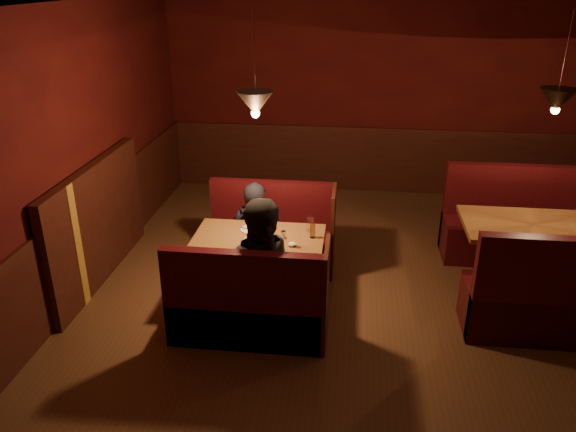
# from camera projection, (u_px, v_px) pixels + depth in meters

# --- Properties ---
(room) EXTENTS (6.02, 7.02, 2.92)m
(room) POSITION_uv_depth(u_px,v_px,m) (343.00, 214.00, 5.29)
(room) COLOR brown
(room) RESTS_ON ground
(main_table) EXTENTS (1.31, 0.80, 0.92)m
(main_table) POSITION_uv_depth(u_px,v_px,m) (260.00, 252.00, 5.69)
(main_table) COLOR brown
(main_table) RESTS_ON ground
(main_bench_far) EXTENTS (1.44, 0.51, 0.98)m
(main_bench_far) POSITION_uv_depth(u_px,v_px,m) (272.00, 240.00, 6.45)
(main_bench_far) COLOR #320505
(main_bench_far) RESTS_ON ground
(main_bench_near) EXTENTS (1.44, 0.51, 0.98)m
(main_bench_near) POSITION_uv_depth(u_px,v_px,m) (249.00, 311.00, 5.10)
(main_bench_near) COLOR #320505
(main_bench_near) RESTS_ON ground
(second_table) EXTENTS (1.39, 0.89, 0.78)m
(second_table) POSITION_uv_depth(u_px,v_px,m) (530.00, 242.00, 5.79)
(second_table) COLOR brown
(second_table) RESTS_ON ground
(second_bench_far) EXTENTS (1.54, 0.58, 1.10)m
(second_bench_far) POSITION_uv_depth(u_px,v_px,m) (510.00, 229.00, 6.64)
(second_bench_far) COLOR #320505
(second_bench_far) RESTS_ON ground
(second_bench_near) EXTENTS (1.54, 0.58, 1.10)m
(second_bench_near) POSITION_uv_depth(u_px,v_px,m) (554.00, 305.00, 5.13)
(second_bench_near) COLOR #320505
(second_bench_near) RESTS_ON ground
(diner_a) EXTENTS (0.57, 0.42, 1.43)m
(diner_a) POSITION_uv_depth(u_px,v_px,m) (255.00, 213.00, 6.15)
(diner_a) COLOR black
(diner_a) RESTS_ON ground
(diner_b) EXTENTS (0.94, 0.81, 1.68)m
(diner_b) POSITION_uv_depth(u_px,v_px,m) (267.00, 252.00, 5.04)
(diner_b) COLOR black
(diner_b) RESTS_ON ground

